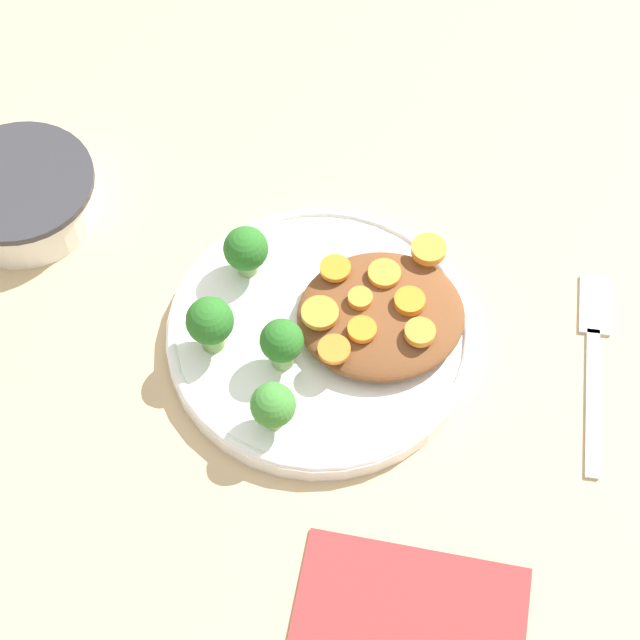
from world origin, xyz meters
The scene contains 19 objects.
ground_plane centered at (0.00, 0.00, 0.00)m, with size 4.00×4.00×0.00m, color tan.
plate centered at (0.00, 0.00, 0.01)m, with size 0.23×0.23×0.02m.
dip_bowl centered at (-0.22, 0.16, 0.02)m, with size 0.12×0.12×0.04m.
stew_mound centered at (0.05, 0.00, 0.03)m, with size 0.13×0.11×0.02m, color brown.
broccoli_floret_0 centered at (-0.04, -0.07, 0.04)m, with size 0.03×0.03×0.04m.
broccoli_floret_1 centered at (-0.08, 0.00, 0.05)m, with size 0.04×0.04×0.05m.
broccoli_floret_2 centered at (-0.05, 0.06, 0.04)m, with size 0.03×0.03×0.05m.
broccoli_floret_3 centered at (-0.03, -0.02, 0.04)m, with size 0.03×0.03×0.05m.
carrot_slice_0 centered at (0.09, 0.04, 0.04)m, with size 0.03×0.03×0.01m, color orange.
carrot_slice_1 centered at (0.03, -0.02, 0.04)m, with size 0.02×0.02×0.00m, color orange.
carrot_slice_2 centered at (0.07, 0.00, 0.04)m, with size 0.02×0.02×0.01m, color orange.
carrot_slice_3 centered at (0.07, -0.03, 0.04)m, with size 0.02×0.02×0.01m, color orange.
carrot_slice_4 centered at (0.00, 0.00, 0.04)m, with size 0.03×0.03×0.01m, color orange.
carrot_slice_5 centered at (0.05, 0.03, 0.04)m, with size 0.03×0.03×0.00m, color orange.
carrot_slice_6 centered at (0.03, 0.01, 0.04)m, with size 0.02×0.02×0.01m, color orange.
carrot_slice_7 centered at (0.01, -0.03, 0.04)m, with size 0.02×0.02×0.00m, color orange.
carrot_slice_8 centered at (0.02, 0.04, 0.04)m, with size 0.02×0.02×0.00m, color orange.
fork centered at (0.20, -0.04, 0.00)m, with size 0.07×0.18×0.01m.
napkin centered at (0.03, -0.22, 0.00)m, with size 0.18×0.14×0.01m.
Camera 1 is at (-0.06, -0.41, 0.70)m, focal length 60.00 mm.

